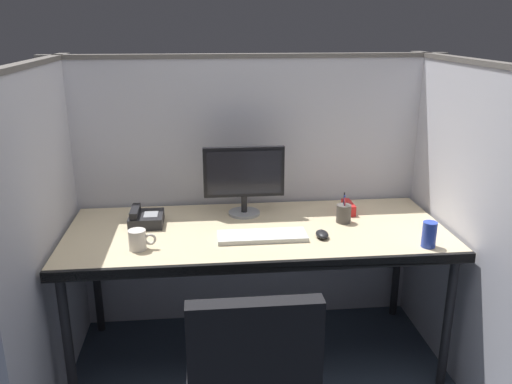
# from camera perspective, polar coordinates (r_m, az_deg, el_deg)

# --- Properties ---
(cubicle_partition_rear) EXTENTS (2.21, 0.06, 1.57)m
(cubicle_partition_rear) POSITION_cam_1_polar(r_m,az_deg,el_deg) (3.05, -0.76, -0.06)
(cubicle_partition_rear) COLOR silver
(cubicle_partition_rear) RESTS_ON ground
(cubicle_partition_left) EXTENTS (0.06, 1.41, 1.57)m
(cubicle_partition_left) POSITION_cam_1_polar(r_m,az_deg,el_deg) (2.63, -21.77, -4.39)
(cubicle_partition_left) COLOR silver
(cubicle_partition_left) RESTS_ON ground
(cubicle_partition_right) EXTENTS (0.06, 1.41, 1.57)m
(cubicle_partition_right) POSITION_cam_1_polar(r_m,az_deg,el_deg) (2.82, 20.89, -2.82)
(cubicle_partition_right) COLOR silver
(cubicle_partition_right) RESTS_ON ground
(desk) EXTENTS (1.90, 0.80, 0.74)m
(desk) POSITION_cam_1_polar(r_m,az_deg,el_deg) (2.66, 0.14, -5.12)
(desk) COLOR beige
(desk) RESTS_ON ground
(monitor_center) EXTENTS (0.43, 0.17, 0.37)m
(monitor_center) POSITION_cam_1_polar(r_m,az_deg,el_deg) (2.79, -1.32, 1.74)
(monitor_center) COLOR gray
(monitor_center) RESTS_ON desk
(keyboard_main) EXTENTS (0.43, 0.15, 0.02)m
(keyboard_main) POSITION_cam_1_polar(r_m,az_deg,el_deg) (2.54, 0.66, -4.81)
(keyboard_main) COLOR silver
(keyboard_main) RESTS_ON desk
(computer_mouse) EXTENTS (0.06, 0.10, 0.04)m
(computer_mouse) POSITION_cam_1_polar(r_m,az_deg,el_deg) (2.56, 7.19, -4.58)
(computer_mouse) COLOR black
(computer_mouse) RESTS_ON desk
(desk_phone) EXTENTS (0.17, 0.19, 0.09)m
(desk_phone) POSITION_cam_1_polar(r_m,az_deg,el_deg) (2.76, -11.93, -2.81)
(desk_phone) COLOR black
(desk_phone) RESTS_ON desk
(coffee_mug) EXTENTS (0.13, 0.08, 0.09)m
(coffee_mug) POSITION_cam_1_polar(r_m,az_deg,el_deg) (2.46, -12.68, -5.09)
(coffee_mug) COLOR silver
(coffee_mug) RESTS_ON desk
(soda_can) EXTENTS (0.07, 0.07, 0.12)m
(soda_can) POSITION_cam_1_polar(r_m,az_deg,el_deg) (2.55, 18.28, -4.40)
(soda_can) COLOR #263FB2
(soda_can) RESTS_ON desk
(red_stapler) EXTENTS (0.04, 0.15, 0.06)m
(red_stapler) POSITION_cam_1_polar(r_m,az_deg,el_deg) (2.92, 10.00, -1.66)
(red_stapler) COLOR red
(red_stapler) RESTS_ON desk
(pen_cup) EXTENTS (0.08, 0.08, 0.16)m
(pen_cup) POSITION_cam_1_polar(r_m,az_deg,el_deg) (2.76, 9.50, -2.30)
(pen_cup) COLOR #4C4742
(pen_cup) RESTS_ON desk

